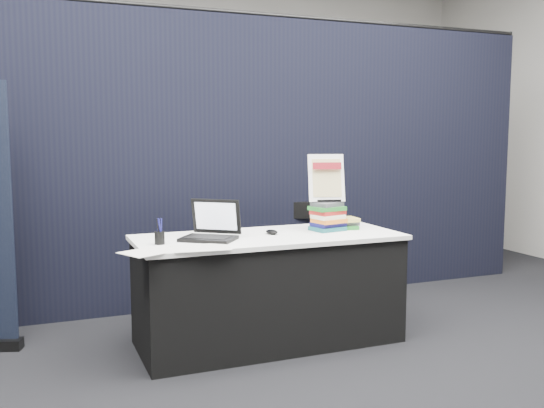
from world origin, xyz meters
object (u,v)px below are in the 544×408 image
(book_stack_tall, at_px, (328,216))
(book_stack_short, at_px, (344,223))
(stacking_chair, at_px, (298,247))
(laptop, at_px, (206,230))
(display_table, at_px, (269,289))
(info_sign, at_px, (326,179))

(book_stack_tall, distance_m, book_stack_short, 0.15)
(book_stack_tall, distance_m, stacking_chair, 0.94)
(stacking_chair, bearing_deg, laptop, -121.71)
(display_table, relative_size, book_stack_tall, 7.33)
(laptop, distance_m, book_stack_short, 1.05)
(display_table, xyz_separation_m, info_sign, (0.47, 0.07, 0.74))
(display_table, xyz_separation_m, book_stack_short, (0.61, 0.05, 0.41))
(laptop, xyz_separation_m, info_sign, (0.91, 0.06, 0.31))
(info_sign, xyz_separation_m, stacking_chair, (0.15, 0.82, -0.65))
(laptop, relative_size, book_stack_short, 2.18)
(book_stack_short, distance_m, stacking_chair, 0.89)
(book_stack_short, bearing_deg, laptop, -177.19)
(book_stack_tall, xyz_separation_m, book_stack_short, (0.14, 0.02, -0.06))
(book_stack_tall, relative_size, info_sign, 0.70)
(book_stack_tall, bearing_deg, laptop, -177.88)
(laptop, bearing_deg, stacking_chair, 77.51)
(book_stack_short, relative_size, info_sign, 0.58)
(laptop, xyz_separation_m, book_stack_tall, (0.91, 0.03, 0.04))
(info_sign, bearing_deg, laptop, -160.15)
(display_table, distance_m, book_stack_short, 0.74)
(stacking_chair, bearing_deg, info_sign, -82.19)
(book_stack_tall, bearing_deg, book_stack_short, 7.30)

